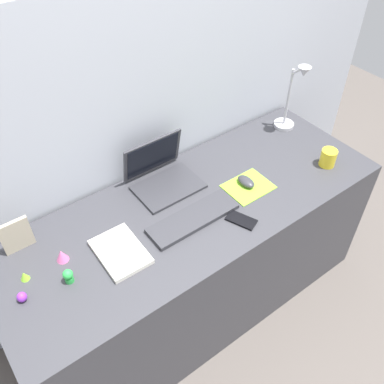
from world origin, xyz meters
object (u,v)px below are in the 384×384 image
(picture_frame, at_px, (16,236))
(toy_figurine_pink, at_px, (62,255))
(desk_lamp, at_px, (293,99))
(cell_phone, at_px, (241,220))
(coffee_mug, at_px, (328,158))
(toy_figurine_green, at_px, (68,276))
(keyboard, at_px, (193,218))
(laptop, at_px, (161,173))
(toy_figurine_purple, at_px, (22,297))
(notebook_pad, at_px, (120,252))
(mouse, at_px, (246,182))
(toy_figurine_lime, at_px, (24,276))

(picture_frame, height_order, toy_figurine_pink, picture_frame)
(desk_lamp, distance_m, picture_frame, 1.47)
(cell_phone, bearing_deg, coffee_mug, -19.30)
(toy_figurine_green, height_order, toy_figurine_pink, toy_figurine_green)
(keyboard, relative_size, desk_lamp, 1.07)
(laptop, bearing_deg, toy_figurine_purple, -162.91)
(notebook_pad, bearing_deg, mouse, 1.24)
(laptop, relative_size, toy_figurine_purple, 7.45)
(keyboard, height_order, toy_figurine_lime, toy_figurine_lime)
(laptop, xyz_separation_m, toy_figurine_green, (-0.59, -0.26, -0.02))
(toy_figurine_lime, bearing_deg, desk_lamp, 3.81)
(cell_phone, bearing_deg, toy_figurine_lime, 140.43)
(toy_figurine_lime, height_order, toy_figurine_purple, toy_figurine_purple)
(keyboard, xyz_separation_m, desk_lamp, (0.82, 0.24, 0.17))
(notebook_pad, xyz_separation_m, toy_figurine_lime, (-0.35, 0.11, 0.01))
(picture_frame, distance_m, toy_figurine_purple, 0.26)
(toy_figurine_green, bearing_deg, toy_figurine_pink, 78.80)
(mouse, bearing_deg, cell_phone, -136.72)
(coffee_mug, distance_m, toy_figurine_green, 1.31)
(coffee_mug, xyz_separation_m, toy_figurine_lime, (-1.44, 0.23, -0.02))
(toy_figurine_lime, relative_size, toy_figurine_green, 0.62)
(laptop, distance_m, picture_frame, 0.68)
(picture_frame, xyz_separation_m, coffee_mug, (1.39, -0.39, -0.03))
(keyboard, distance_m, desk_lamp, 0.87)
(cell_phone, xyz_separation_m, toy_figurine_green, (-0.72, 0.15, 0.03))
(mouse, xyz_separation_m, toy_figurine_purple, (-1.06, 0.02, -0.00))
(mouse, bearing_deg, toy_figurine_purple, 178.90)
(picture_frame, xyz_separation_m, toy_figurine_purple, (-0.08, -0.24, -0.05))
(laptop, xyz_separation_m, toy_figurine_purple, (-0.76, -0.23, -0.03))
(desk_lamp, bearing_deg, cell_phone, -150.97)
(desk_lamp, xyz_separation_m, coffee_mug, (-0.07, -0.33, -0.14))
(keyboard, xyz_separation_m, picture_frame, (-0.65, 0.29, 0.06))
(toy_figurine_lime, distance_m, toy_figurine_green, 0.17)
(cell_phone, height_order, toy_figurine_purple, toy_figurine_purple)
(toy_figurine_lime, xyz_separation_m, toy_figurine_pink, (0.15, -0.00, 0.01))
(picture_frame, bearing_deg, coffee_mug, -15.53)
(desk_lamp, bearing_deg, coffee_mug, -102.00)
(picture_frame, distance_m, toy_figurine_pink, 0.20)
(laptop, relative_size, desk_lamp, 0.78)
(mouse, relative_size, desk_lamp, 0.25)
(notebook_pad, bearing_deg, picture_frame, 140.22)
(cell_phone, xyz_separation_m, coffee_mug, (0.59, 0.03, 0.04))
(keyboard, height_order, notebook_pad, same)
(laptop, bearing_deg, picture_frame, 179.40)
(toy_figurine_lime, relative_size, toy_figurine_purple, 0.95)
(notebook_pad, xyz_separation_m, picture_frame, (-0.31, 0.26, 0.06))
(cell_phone, distance_m, notebook_pad, 0.53)
(keyboard, height_order, toy_figurine_purple, toy_figurine_purple)
(toy_figurine_green, bearing_deg, toy_figurine_lime, 139.89)
(laptop, bearing_deg, coffee_mug, -27.88)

